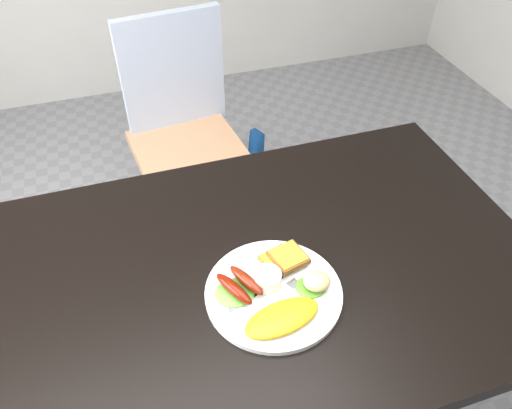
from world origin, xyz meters
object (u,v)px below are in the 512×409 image
Objects in this scene: plate at (274,293)px; person at (184,132)px; dining_table at (273,269)px; dining_chair at (189,151)px.

person is at bearing 95.05° from plate.
dining_table is 4.17× the size of plate.
plate reaches higher than dining_chair.
dining_table is 0.92m from dining_chair.
person reaches higher than plate.
dining_chair is 0.44m from person.
dining_table reaches higher than dining_chair.
dining_chair is 1.00m from plate.
person is at bearing 98.60° from dining_table.
plate is (0.06, -0.64, 0.00)m from person.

